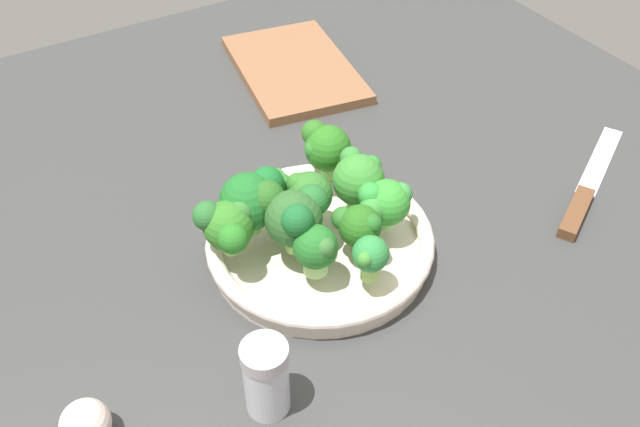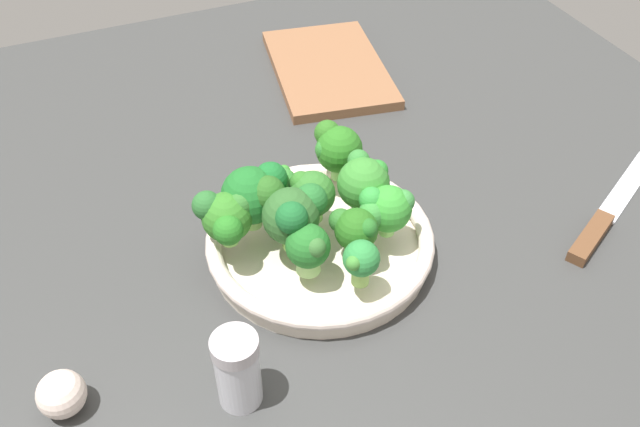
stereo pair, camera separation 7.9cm
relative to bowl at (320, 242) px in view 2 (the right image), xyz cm
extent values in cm
cube|color=#3A3B3B|center=(-2.66, 2.38, -3.01)|extent=(130.00, 130.00, 2.50)
cylinder|color=beige|center=(0.00, 0.00, -0.98)|extent=(26.10, 26.10, 1.55)
torus|color=silver|center=(0.00, 0.00, 0.74)|extent=(27.19, 27.19, 1.90)
cylinder|color=#89B04D|center=(4.67, 2.38, 2.71)|extent=(1.96, 1.96, 2.04)
sphere|color=#27661C|center=(4.67, 2.38, 5.33)|extent=(4.92, 4.92, 4.92)
sphere|color=#246723|center=(5.94, 3.07, 6.42)|extent=(2.29, 2.29, 2.29)
sphere|color=#2C6A27|center=(2.97, 1.24, 5.70)|extent=(2.74, 2.74, 2.74)
cylinder|color=#82B252|center=(8.91, 0.96, 2.89)|extent=(1.95, 1.95, 2.41)
sphere|color=#2E873D|center=(8.91, 0.96, 5.41)|extent=(4.04, 4.04, 4.04)
sphere|color=#3E8933|center=(9.75, -0.36, 6.06)|extent=(1.68, 1.68, 1.68)
sphere|color=#40933D|center=(9.48, -0.05, 5.94)|extent=(1.71, 1.71, 1.71)
cylinder|color=#76BB57|center=(-8.49, 6.22, 2.94)|extent=(1.99, 1.99, 2.50)
sphere|color=#2A711F|center=(-8.49, 6.22, 6.11)|extent=(5.90, 5.90, 5.90)
sphere|color=#2D762A|center=(-8.64, 4.43, 6.53)|extent=(2.65, 2.65, 2.65)
sphere|color=#2E6B20|center=(-10.52, 5.49, 7.47)|extent=(3.32, 3.32, 3.32)
cylinder|color=#98D968|center=(-2.31, -10.23, 2.69)|extent=(2.01, 2.01, 2.00)
sphere|color=#327925|center=(-2.31, -10.23, 5.57)|extent=(5.80, 5.80, 5.80)
sphere|color=#29672C|center=(-3.89, -12.08, 6.99)|extent=(3.37, 3.37, 3.37)
sphere|color=#31702B|center=(-2.80, -8.51, 7.01)|extent=(3.02, 3.02, 3.02)
sphere|color=#277522|center=(-0.02, -10.89, 6.12)|extent=(3.40, 3.40, 3.40)
cylinder|color=#90D462|center=(-1.49, 6.20, 2.81)|extent=(2.61, 2.61, 2.24)
sphere|color=#398631|center=(-1.49, 6.20, 5.97)|extent=(6.29, 6.29, 6.29)
sphere|color=#2C852D|center=(-1.72, 8.02, 7.15)|extent=(2.70, 2.70, 2.70)
sphere|color=#347F34|center=(-3.86, 6.63, 7.58)|extent=(2.70, 2.70, 2.70)
cylinder|color=#8ABD6A|center=(5.01, -3.55, 2.76)|extent=(2.78, 2.78, 2.14)
sphere|color=#236B26|center=(5.01, -3.55, 5.44)|extent=(4.95, 4.95, 4.95)
sphere|color=#346B2E|center=(6.41, -3.26, 6.42)|extent=(2.31, 2.31, 2.31)
sphere|color=#2E6B1F|center=(3.62, -3.68, 5.95)|extent=(2.34, 2.34, 2.34)
cylinder|color=#90D057|center=(-5.86, -2.57, 2.88)|extent=(2.13, 2.13, 2.38)
sphere|color=#378534|center=(-5.86, -2.57, 5.40)|extent=(4.09, 4.09, 4.09)
sphere|color=#358B2E|center=(-7.20, -1.63, 6.02)|extent=(1.67, 1.67, 1.67)
sphere|color=#328937|center=(-6.12, -3.68, 6.45)|extent=(2.06, 2.06, 2.06)
cylinder|color=#7AC05B|center=(3.06, 7.18, 2.67)|extent=(1.89, 1.89, 1.95)
sphere|color=green|center=(3.06, 7.18, 5.43)|extent=(5.48, 5.48, 5.48)
sphere|color=green|center=(2.21, 5.40, 6.74)|extent=(2.94, 2.94, 2.94)
sphere|color=#39893C|center=(3.40, 8.79, 6.26)|extent=(2.78, 2.78, 2.78)
sphere|color=#368836|center=(3.42, 4.92, 5.73)|extent=(3.21, 3.21, 3.21)
cylinder|color=#93D865|center=(-2.28, 0.15, 2.71)|extent=(2.47, 2.47, 2.04)
sphere|color=#31712A|center=(-2.28, 0.15, 5.51)|extent=(5.48, 5.48, 5.48)
sphere|color=#2F7026|center=(-3.72, -0.80, 6.72)|extent=(2.73, 2.73, 2.73)
sphere|color=#286630|center=(-1.78, -1.83, 5.95)|extent=(2.52, 2.52, 2.52)
cylinder|color=#7FB54D|center=(0.80, -3.87, 2.98)|extent=(2.19, 2.19, 2.57)
sphere|color=#2D5E29|center=(0.80, -3.87, 6.37)|extent=(6.49, 6.49, 6.49)
sphere|color=#1A622A|center=(2.73, -4.47, 7.99)|extent=(3.61, 3.61, 3.61)
sphere|color=#24692B|center=(0.21, -1.21, 7.35)|extent=(3.82, 3.82, 3.82)
cylinder|color=#96D36D|center=(-4.35, -6.85, 2.91)|extent=(2.24, 2.24, 2.43)
sphere|color=#1D6926|center=(-4.35, -6.85, 6.33)|extent=(6.79, 6.79, 6.79)
sphere|color=#196729|center=(-4.99, -4.07, 7.43)|extent=(3.94, 3.94, 3.94)
sphere|color=#295F1F|center=(-3.01, -5.28, 7.46)|extent=(4.06, 4.06, 4.06)
cube|color=silver|center=(4.84, 42.85, -1.56)|extent=(10.55, 16.11, 0.40)
cube|color=brown|center=(11.32, 31.23, -1.01)|extent=(6.60, 9.46, 1.50)
cube|color=brown|center=(-37.62, 17.59, -0.96)|extent=(29.25, 21.63, 1.60)
sphere|color=#F4DBCE|center=(9.81, -31.26, 0.63)|extent=(4.77, 4.77, 4.77)
cylinder|color=silver|center=(15.34, -15.10, 2.00)|extent=(4.37, 4.37, 7.53)
cylinder|color=#BDB4BA|center=(15.34, -15.10, 6.53)|extent=(4.58, 4.58, 1.53)
camera|label=1|loc=(50.23, -30.05, 58.46)|focal=38.86mm
camera|label=2|loc=(53.84, -22.98, 58.46)|focal=38.86mm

